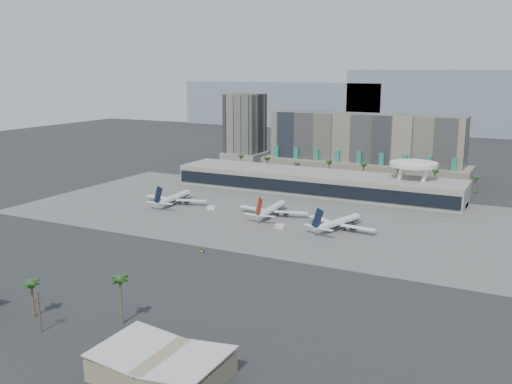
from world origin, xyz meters
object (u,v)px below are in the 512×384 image
at_px(airliner_right, 339,222).
at_px(service_vehicle_a, 211,208).
at_px(airliner_left, 174,198).
at_px(service_vehicle_b, 280,226).
at_px(airliner_centre, 272,209).
at_px(taxiway_sign, 202,251).
at_px(utility_pole, 39,308).

height_order(airliner_right, service_vehicle_a, airliner_right).
xyz_separation_m(airliner_left, service_vehicle_b, (70.61, -17.80, -2.30)).
relative_size(airliner_centre, airliner_right, 1.04).
distance_m(airliner_right, service_vehicle_b, 26.95).
bearing_deg(taxiway_sign, service_vehicle_a, 137.63).
height_order(airliner_left, airliner_centre, airliner_left).
height_order(airliner_right, taxiway_sign, airliner_right).
bearing_deg(airliner_right, utility_pole, -89.06).
bearing_deg(service_vehicle_a, airliner_right, -28.15).
xyz_separation_m(utility_pole, service_vehicle_a, (-30.87, 141.48, -6.15)).
xyz_separation_m(utility_pole, taxiway_sign, (2.21, 80.23, -6.60)).
distance_m(service_vehicle_a, taxiway_sign, 69.61).
distance_m(service_vehicle_a, service_vehicle_b, 49.17).
relative_size(utility_pole, service_vehicle_a, 2.97).
bearing_deg(airliner_centre, airliner_right, -15.24).
xyz_separation_m(airliner_left, airliner_right, (95.26, -7.14, -0.04)).
relative_size(airliner_left, airliner_right, 1.04).
bearing_deg(taxiway_sign, airliner_centre, 108.85).
height_order(utility_pole, service_vehicle_b, utility_pole).
xyz_separation_m(airliner_right, taxiway_sign, (-38.05, -55.88, -2.75)).
xyz_separation_m(airliner_right, service_vehicle_b, (-24.65, -10.66, -2.26)).
xyz_separation_m(service_vehicle_a, service_vehicle_b, (46.48, -16.02, 0.03)).
xyz_separation_m(airliner_right, service_vehicle_a, (-71.13, 5.36, -2.30)).
bearing_deg(utility_pole, taxiway_sign, 88.42).
distance_m(airliner_centre, service_vehicle_b, 22.94).
bearing_deg(airliner_centre, service_vehicle_b, -58.45).
bearing_deg(taxiway_sign, airliner_right, 75.00).
distance_m(airliner_centre, airliner_right, 38.47).
relative_size(service_vehicle_b, taxiway_sign, 1.69).
bearing_deg(service_vehicle_a, airliner_centre, -19.10).
xyz_separation_m(utility_pole, service_vehicle_b, (15.61, 125.46, -6.12)).
distance_m(airliner_centre, taxiway_sign, 64.08).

